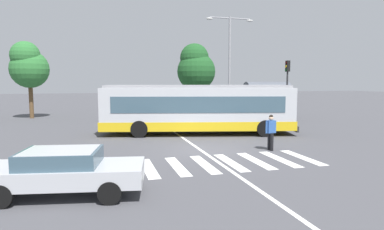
% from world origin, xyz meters
% --- Properties ---
extents(ground_plane, '(160.00, 160.00, 0.00)m').
position_xyz_m(ground_plane, '(0.00, 0.00, 0.00)').
color(ground_plane, '#47474C').
extents(city_transit_bus, '(12.16, 5.23, 3.06)m').
position_xyz_m(city_transit_bus, '(1.01, 4.68, 1.59)').
color(city_transit_bus, black).
rests_on(city_transit_bus, ground_plane).
extents(pedestrian_crossing_street, '(0.58, 0.37, 1.72)m').
position_xyz_m(pedestrian_crossing_street, '(2.97, -0.99, 0.97)').
color(pedestrian_crossing_street, black).
rests_on(pedestrian_crossing_street, ground_plane).
extents(foreground_sedan, '(4.75, 2.57, 1.35)m').
position_xyz_m(foreground_sedan, '(-5.90, -5.04, 0.77)').
color(foreground_sedan, black).
rests_on(foreground_sedan, ground_plane).
extents(parked_car_white, '(1.95, 4.54, 1.35)m').
position_xyz_m(parked_car_white, '(-2.99, 13.87, 0.77)').
color(parked_car_white, black).
rests_on(parked_car_white, ground_plane).
extents(parked_car_champagne, '(1.89, 4.51, 1.35)m').
position_xyz_m(parked_car_champagne, '(-0.15, 13.84, 0.77)').
color(parked_car_champagne, black).
rests_on(parked_car_champagne, ground_plane).
extents(parked_car_blue, '(2.10, 4.60, 1.35)m').
position_xyz_m(parked_car_blue, '(2.42, 13.79, 0.77)').
color(parked_car_blue, black).
rests_on(parked_car_blue, ground_plane).
extents(traffic_light_far_corner, '(0.33, 0.32, 4.98)m').
position_xyz_m(traffic_light_far_corner, '(10.06, 9.25, 3.33)').
color(traffic_light_far_corner, '#28282B').
rests_on(traffic_light_far_corner, ground_plane).
extents(bus_stop_shelter, '(4.12, 1.54, 3.25)m').
position_xyz_m(bus_stop_shelter, '(9.45, 11.52, 2.42)').
color(bus_stop_shelter, '#28282B').
rests_on(bus_stop_shelter, ground_plane).
extents(twin_arm_street_lamp, '(4.37, 0.32, 8.93)m').
position_xyz_m(twin_arm_street_lamp, '(6.27, 12.55, 5.49)').
color(twin_arm_street_lamp, '#939399').
rests_on(twin_arm_street_lamp, ground_plane).
extents(background_tree_left, '(3.31, 3.31, 6.75)m').
position_xyz_m(background_tree_left, '(-10.86, 17.01, 4.67)').
color(background_tree_left, brown).
rests_on(background_tree_left, ground_plane).
extents(background_tree_right, '(4.42, 4.42, 7.62)m').
position_xyz_m(background_tree_right, '(5.88, 21.97, 4.87)').
color(background_tree_right, brown).
rests_on(background_tree_right, ground_plane).
extents(crosswalk_painted_stripes, '(7.15, 2.99, 0.01)m').
position_xyz_m(crosswalk_painted_stripes, '(0.24, -2.69, 0.00)').
color(crosswalk_painted_stripes, silver).
rests_on(crosswalk_painted_stripes, ground_plane).
extents(lane_center_line, '(0.16, 24.00, 0.01)m').
position_xyz_m(lane_center_line, '(-0.24, 2.00, 0.00)').
color(lane_center_line, silver).
rests_on(lane_center_line, ground_plane).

